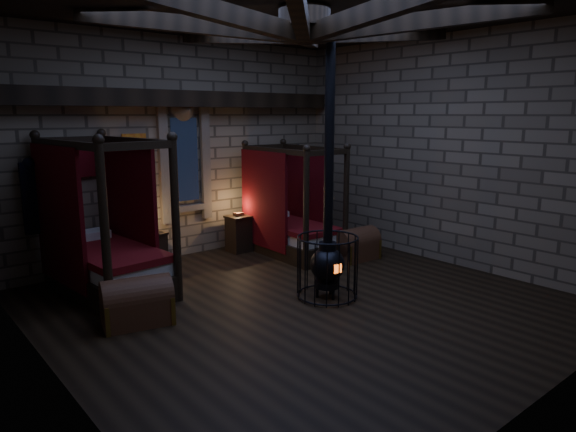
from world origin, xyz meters
TOP-DOWN VIEW (x-y plane):
  - room at (-0.00, 0.09)m, footprint 7.02×7.02m
  - bed_left at (-2.04, 2.39)m, footprint 1.42×2.40m
  - bed_right at (1.65, 2.22)m, footprint 1.16×2.09m
  - trunk_left at (-2.23, 0.83)m, footprint 1.00×0.76m
  - trunk_right at (2.33, 1.07)m, footprint 0.89×0.59m
  - nightstand_left at (-0.95, 3.00)m, footprint 0.48×0.47m
  - nightstand_right at (0.93, 3.01)m, footprint 0.46×0.44m
  - stove at (0.43, -0.07)m, footprint 0.94×0.94m

SIDE VIEW (x-z plane):
  - trunk_right at x=2.33m, z-range -0.04..0.60m
  - trunk_left at x=-2.23m, z-range -0.04..0.62m
  - nightstand_left at x=-0.95m, z-range -0.06..0.75m
  - nightstand_right at x=0.93m, z-range -0.03..0.78m
  - bed_right at x=1.65m, z-range -0.54..1.60m
  - bed_left at x=-2.04m, z-range -0.61..1.80m
  - stove at x=0.43m, z-range -1.43..2.62m
  - room at x=0.00m, z-range 1.60..5.89m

